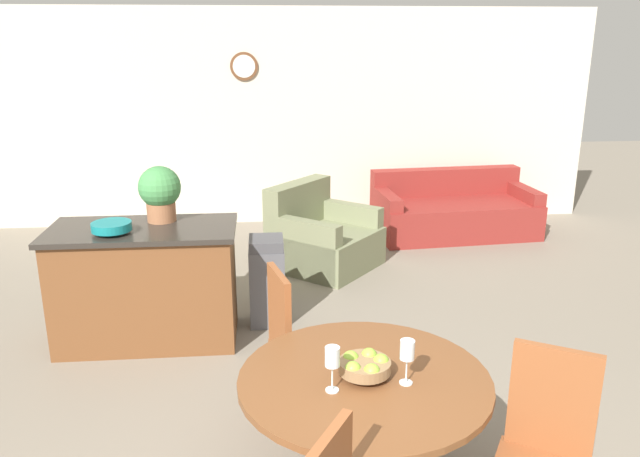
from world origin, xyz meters
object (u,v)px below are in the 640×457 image
Objects in this scene: kitchen_island at (147,284)px; armchair at (322,239)px; dining_chair_near_right at (546,450)px; dining_chair_far_side at (297,340)px; trash_bin at (267,281)px; fruit_bowl at (365,365)px; teal_bowl at (112,227)px; dining_table at (364,407)px; wine_glass_right at (407,352)px; couch at (453,212)px; wine_glass_left at (332,359)px; potted_plant at (160,191)px.

kitchen_island is 1.09× the size of armchair.
dining_chair_near_right is 0.77× the size of armchair.
dining_chair_far_side is (-1.05, 1.17, 0.00)m from dining_chair_near_right.
kitchen_island is 0.98m from trash_bin.
fruit_bowl is 2.45m from teal_bowl.
wine_glass_right is at bearing -22.06° from dining_table.
dining_table is at bearing -128.07° from fruit_bowl.
teal_bowl is (-0.19, -0.14, 0.52)m from kitchen_island.
couch is (2.31, 2.33, -0.10)m from trash_bin.
wine_glass_left reaches higher than fruit_bowl.
dining_table is 2.29m from trash_bin.
dining_chair_near_right is 1.34× the size of trash_bin.
wine_glass_left is at bearing -64.18° from potted_plant.
dining_chair_near_right is 3.99m from armchair.
kitchen_island reaches higher than dining_table.
dining_table is 1.65× the size of trash_bin.
armchair is at bearing 44.76° from teal_bowl.
potted_plant reaches higher than dining_table.
fruit_bowl is at bearing -49.46° from teal_bowl.
couch is (1.67, 4.64, -0.64)m from wine_glass_right.
dining_chair_far_side reaches higher than armchair.
trash_bin is (-1.23, 2.60, -0.17)m from dining_chair_near_right.
dining_table is 2.59m from potted_plant.
dining_chair_far_side is 4.47× the size of wine_glass_left.
dining_table is at bearing -49.48° from teal_bowl.
dining_chair_far_side is 0.99m from wine_glass_left.
dining_chair_near_right is (0.77, -0.37, -0.03)m from dining_table.
kitchen_island is 0.57m from teal_bowl.
dining_chair_near_right reaches higher than fruit_bowl.
dining_chair_far_side is 1.74m from teal_bowl.
armchair reaches higher than trash_bin.
armchair is (-0.64, 3.93, -0.25)m from dining_chair_near_right.
fruit_bowl is 0.34× the size of trash_bin.
armchair is at bearing 87.96° from fruit_bowl.
potted_plant reaches higher than wine_glass_right.
wine_glass_left is (0.11, -0.91, 0.37)m from dining_chair_far_side.
dining_table is at bearing -54.94° from kitchen_island.
couch is at bearing 45.24° from trash_bin.
kitchen_island is at bearing 120.31° from wine_glass_left.
dining_chair_near_right is 5.06m from couch.
kitchen_island is at bearing 125.06° from dining_table.
potted_plant is at bearing 123.04° from wine_glass_right.
dining_chair_far_side is at bearing 109.51° from dining_table.
fruit_bowl is at bearing -78.37° from trash_bin.
teal_bowl is at bearing 174.68° from armchair.
fruit_bowl is at bearing 32.75° from wine_glass_left.
armchair reaches higher than fruit_bowl.
dining_chair_far_side is 1.80m from potted_plant.
trash_bin is (-0.29, 2.34, -0.54)m from wine_glass_left.
dining_table is at bearing 157.94° from wine_glass_right.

